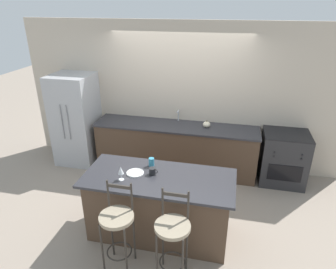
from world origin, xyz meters
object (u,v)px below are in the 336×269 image
(oven_range, at_px, (283,158))
(tumbler_cup, at_px, (151,162))
(bar_stool_near, at_px, (117,225))
(wine_glass, at_px, (121,171))
(refrigerator, at_px, (76,119))
(bar_stool_far, at_px, (173,235))
(pumpkin_decoration, at_px, (207,124))
(coffee_mug, at_px, (152,171))
(dinner_plate, at_px, (135,173))

(oven_range, relative_size, tumbler_cup, 7.75)
(bar_stool_near, xyz_separation_m, wine_glass, (-0.12, 0.49, 0.42))
(refrigerator, relative_size, oven_range, 1.87)
(oven_range, xyz_separation_m, wine_glass, (-2.25, -1.93, 0.58))
(bar_stool_far, xyz_separation_m, tumbler_cup, (-0.49, 0.92, 0.35))
(bar_stool_near, bearing_deg, pumpkin_decoration, 73.06)
(wine_glass, relative_size, coffee_mug, 1.59)
(bar_stool_near, xyz_separation_m, coffee_mug, (0.23, 0.71, 0.34))
(coffee_mug, bearing_deg, pumpkin_decoration, 73.58)
(wine_glass, height_order, tumbler_cup, wine_glass)
(bar_stool_far, xyz_separation_m, pumpkin_decoration, (0.10, 2.48, 0.33))
(bar_stool_far, height_order, coffee_mug, bar_stool_far)
(refrigerator, height_order, oven_range, refrigerator)
(coffee_mug, relative_size, pumpkin_decoration, 0.88)
(tumbler_cup, bearing_deg, dinner_plate, -124.76)
(bar_stool_far, bearing_deg, oven_range, 58.83)
(bar_stool_far, bearing_deg, dinner_plate, 133.42)
(oven_range, bearing_deg, tumbler_cup, -142.32)
(refrigerator, xyz_separation_m, wine_glass, (1.65, -1.88, 0.17))
(bar_stool_far, height_order, pumpkin_decoration, bar_stool_far)
(oven_range, xyz_separation_m, bar_stool_near, (-2.13, -2.42, 0.16))
(bar_stool_far, relative_size, dinner_plate, 4.92)
(dinner_plate, distance_m, tumbler_cup, 0.29)
(bar_stool_near, bearing_deg, oven_range, 48.72)
(wine_glass, xyz_separation_m, pumpkin_decoration, (0.87, 1.98, -0.09))
(coffee_mug, xyz_separation_m, tumbler_cup, (-0.07, 0.20, 0.01))
(refrigerator, bearing_deg, oven_range, 0.73)
(bar_stool_near, bearing_deg, bar_stool_far, -1.04)
(oven_range, xyz_separation_m, coffee_mug, (-1.90, -1.72, 0.49))
(refrigerator, relative_size, coffee_mug, 14.87)
(refrigerator, height_order, coffee_mug, refrigerator)
(bar_stool_far, relative_size, coffee_mug, 9.59)
(dinner_plate, height_order, wine_glass, wine_glass)
(refrigerator, xyz_separation_m, bar_stool_near, (1.77, -2.37, -0.25))
(bar_stool_far, relative_size, wine_glass, 6.01)
(bar_stool_far, distance_m, tumbler_cup, 1.10)
(dinner_plate, relative_size, pumpkin_decoration, 1.71)
(pumpkin_decoration, bearing_deg, oven_range, -1.87)
(oven_range, height_order, pumpkin_decoration, pumpkin_decoration)
(pumpkin_decoration, bearing_deg, coffee_mug, -106.42)
(oven_range, distance_m, tumbler_cup, 2.53)
(tumbler_cup, bearing_deg, bar_stool_near, -100.20)
(oven_range, xyz_separation_m, pumpkin_decoration, (-1.38, 0.04, 0.49))
(refrigerator, height_order, dinner_plate, refrigerator)
(bar_stool_far, distance_m, pumpkin_decoration, 2.50)
(refrigerator, relative_size, tumbler_cup, 14.51)
(bar_stool_near, bearing_deg, tumbler_cup, 79.80)
(oven_range, height_order, bar_stool_far, bar_stool_far)
(dinner_plate, bearing_deg, oven_range, 39.44)
(oven_range, distance_m, bar_stool_far, 2.85)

